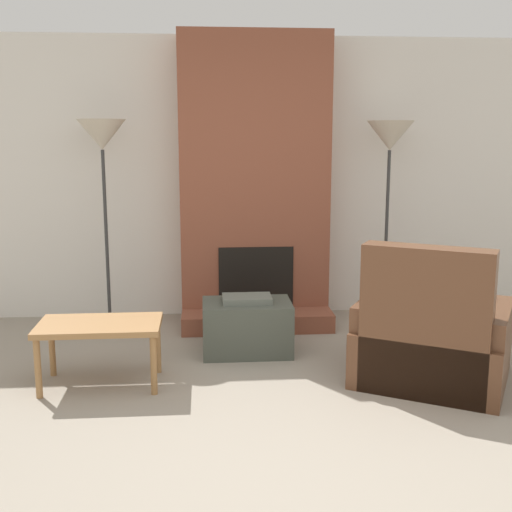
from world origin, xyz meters
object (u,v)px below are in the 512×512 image
object	(u,v)px
armchair	(431,343)
floor_lamp_right	(390,143)
side_table	(100,331)
ottoman	(247,326)
floor_lamp_left	(102,142)

from	to	relation	value
armchair	floor_lamp_right	distance (m)	2.04
armchair	side_table	bearing A→B (deg)	25.52
ottoman	side_table	world-z (taller)	ottoman
floor_lamp_left	floor_lamp_right	bearing A→B (deg)	0.00
ottoman	floor_lamp_left	xyz separation A→B (m)	(-1.19, 0.78, 1.43)
ottoman	floor_lamp_right	xyz separation A→B (m)	(1.33, 0.78, 1.42)
ottoman	floor_lamp_right	bearing A→B (deg)	30.48
floor_lamp_left	armchair	bearing A→B (deg)	-32.43
side_table	floor_lamp_left	size ratio (longest dim) A/B	0.45
ottoman	floor_lamp_left	world-z (taller)	floor_lamp_left
armchair	floor_lamp_left	size ratio (longest dim) A/B	0.71
floor_lamp_left	floor_lamp_right	distance (m)	2.52
side_table	floor_lamp_left	distance (m)	1.86
floor_lamp_right	armchair	bearing A→B (deg)	-93.88
ottoman	armchair	xyz separation A→B (m)	(1.23, -0.75, 0.08)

